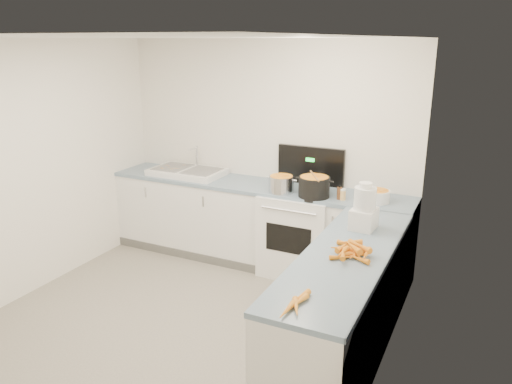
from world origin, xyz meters
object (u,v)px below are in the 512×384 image
at_px(sink, 187,172).
at_px(food_processor, 364,209).
at_px(black_pot, 314,188).
at_px(mixing_bowl, 377,196).
at_px(spice_jar, 343,195).
at_px(extract_bottle, 339,193).
at_px(steel_pot, 281,185).
at_px(stove, 300,231).

relative_size(sink, food_processor, 2.12).
xyz_separation_m(black_pot, food_processor, (0.68, -0.67, 0.08)).
relative_size(black_pot, food_processor, 0.79).
distance_m(mixing_bowl, spice_jar, 0.33).
height_order(mixing_bowl, spice_jar, mixing_bowl).
bearing_deg(extract_bottle, mixing_bowl, 13.62).
bearing_deg(black_pot, food_processor, -44.59).
height_order(black_pot, mixing_bowl, black_pot).
height_order(extract_bottle, food_processor, food_processor).
xyz_separation_m(spice_jar, food_processor, (0.38, -0.69, 0.12)).
height_order(mixing_bowl, extract_bottle, extract_bottle).
relative_size(extract_bottle, food_processor, 0.31).
distance_m(steel_pot, black_pot, 0.36).
bearing_deg(spice_jar, extract_bottle, 171.19).
xyz_separation_m(extract_bottle, spice_jar, (0.04, -0.01, -0.01)).
relative_size(steel_pot, extract_bottle, 2.13).
distance_m(spice_jar, food_processor, 0.80).
bearing_deg(food_processor, steel_pot, 147.48).
bearing_deg(spice_jar, steel_pot, -177.97).
distance_m(extract_bottle, spice_jar, 0.04).
bearing_deg(sink, stove, -0.62).
bearing_deg(extract_bottle, steel_pot, -177.30).
height_order(sink, black_pot, sink).
xyz_separation_m(stove, extract_bottle, (0.46, -0.12, 0.53)).
relative_size(mixing_bowl, spice_jar, 2.61).
height_order(black_pot, extract_bottle, black_pot).
relative_size(steel_pot, black_pot, 0.84).
bearing_deg(stove, spice_jar, -14.39).
bearing_deg(mixing_bowl, stove, 177.54).
relative_size(steel_pot, food_processor, 0.66).
bearing_deg(mixing_bowl, black_pot, -170.04).
distance_m(sink, steel_pot, 1.30).
bearing_deg(food_processor, sink, 160.33).
xyz_separation_m(stove, mixing_bowl, (0.81, -0.04, 0.53)).
distance_m(sink, extract_bottle, 1.91).
xyz_separation_m(sink, steel_pot, (1.28, -0.17, 0.04)).
distance_m(extract_bottle, food_processor, 0.82).
distance_m(mixing_bowl, extract_bottle, 0.37).
bearing_deg(sink, spice_jar, -4.21).
xyz_separation_m(sink, mixing_bowl, (2.26, -0.05, 0.02)).
bearing_deg(steel_pot, stove, 42.36).
height_order(stove, extract_bottle, stove).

